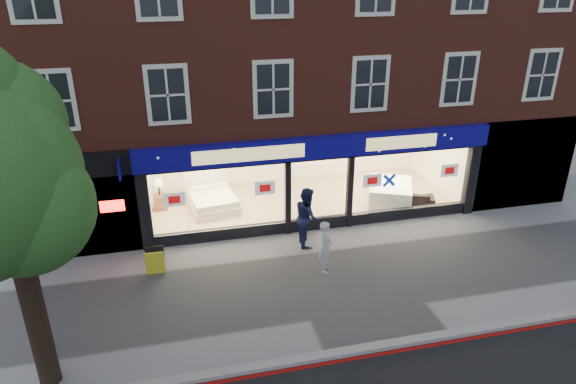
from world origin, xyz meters
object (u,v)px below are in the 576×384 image
object	(u,v)px
sofa	(410,198)
mattress_stack	(390,193)
display_bed	(212,200)
pedestrian_blue	(307,216)
pedestrian_grey	(325,247)
a_board	(155,261)

from	to	relation	value
sofa	mattress_stack	bearing A→B (deg)	-10.83
display_bed	pedestrian_blue	world-z (taller)	pedestrian_blue
pedestrian_grey	sofa	bearing A→B (deg)	-39.17
display_bed	pedestrian_blue	distance (m)	4.13
display_bed	sofa	world-z (taller)	display_bed
mattress_stack	pedestrian_blue	world-z (taller)	pedestrian_blue
display_bed	pedestrian_grey	bearing A→B (deg)	-68.05
sofa	pedestrian_blue	xyz separation A→B (m)	(-4.33, -1.71, 0.60)
display_bed	a_board	size ratio (longest dim) A/B	2.69
display_bed	pedestrian_grey	world-z (taller)	pedestrian_grey
display_bed	pedestrian_blue	size ratio (longest dim) A/B	1.14
mattress_stack	a_board	distance (m)	8.83
sofa	pedestrian_grey	xyz separation A→B (m)	(-4.25, -3.35, 0.44)
sofa	pedestrian_blue	size ratio (longest dim) A/B	0.92
pedestrian_blue	mattress_stack	bearing A→B (deg)	-57.33
display_bed	a_board	xyz separation A→B (m)	(-1.98, -3.79, -0.01)
mattress_stack	sofa	bearing A→B (deg)	-30.63
sofa	pedestrian_grey	distance (m)	5.43
display_bed	mattress_stack	world-z (taller)	display_bed
pedestrian_blue	pedestrian_grey	bearing A→B (deg)	-173.23
display_bed	pedestrian_blue	bearing A→B (deg)	-57.48
a_board	sofa	bearing A→B (deg)	16.69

